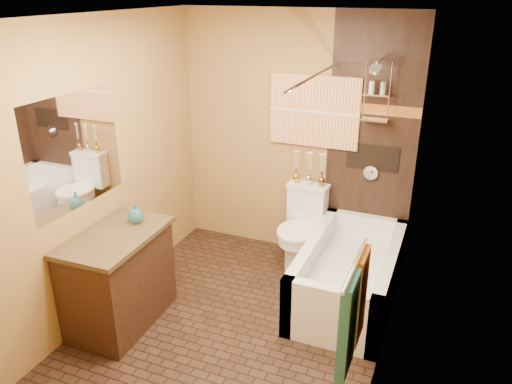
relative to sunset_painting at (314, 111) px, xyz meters
The scene contains 23 objects.
floor 2.15m from the sunset_painting, 97.72° to the right, with size 3.00×3.00×0.00m, color black.
wall_left 2.06m from the sunset_painting, 133.51° to the right, with size 0.02×3.00×2.50m, color #A1773E.
wall_right 1.81m from the sunset_painting, 55.86° to the right, with size 0.02×3.00×2.50m, color #A1773E.
wall_back 0.36m from the sunset_painting, behind, with size 2.40×0.02×2.50m, color #A1773E.
wall_front 3.00m from the sunset_painting, 93.85° to the right, with size 2.40×0.02×2.50m, color #A1773E.
ceiling 1.77m from the sunset_painting, 97.72° to the right, with size 3.00×3.00×0.00m, color silver.
alcove_tile_back 0.65m from the sunset_painting, ahead, with size 0.85×0.01×2.50m, color black.
alcove_tile_right 1.26m from the sunset_painting, 36.27° to the right, with size 0.01×1.50×2.50m, color black.
mosaic_band_back 0.58m from the sunset_painting, ahead, with size 0.85×0.01×0.10m, color #924A1A.
mosaic_band_right 1.22m from the sunset_painting, 36.55° to the right, with size 0.01×1.50×0.10m, color #924A1A.
alcove_niche 0.72m from the sunset_painting, ahead, with size 0.50×0.01×0.25m, color black.
shower_fixtures 0.62m from the sunset_painting, ahead, with size 0.24×0.33×1.16m.
curtain_rod 0.89m from the sunset_painting, 74.58° to the right, with size 0.03×0.03×1.55m, color silver.
towel_bar 2.70m from the sunset_painting, 69.38° to the right, with size 0.02×0.02×0.55m, color silver.
towel_teal 2.85m from the sunset_painting, 70.12° to the right, with size 0.05×0.22×0.52m, color #215A70.
towel_rust 2.61m from the sunset_painting, 68.16° to the right, with size 0.05×0.22×0.52m, color brown.
sunset_painting is the anchor object (origin of this frame).
vanity_mirror 2.25m from the sunset_painting, 128.05° to the right, with size 0.01×1.00×0.90m, color white.
bathtub 1.63m from the sunset_painting, 50.39° to the right, with size 0.80×1.50×0.55m.
toilet 1.17m from the sunset_painting, 90.00° to the right, with size 0.43×0.62×0.82m.
vanity 2.39m from the sunset_painting, 122.37° to the right, with size 0.60×0.96×0.83m.
teal_bottle 1.97m from the sunset_painting, 125.18° to the right, with size 0.14×0.14×0.21m, color #246A6E, non-canonical shape.
bud_vases 0.56m from the sunset_painting, 90.00° to the right, with size 0.34×0.07×0.33m.
Camera 1 is at (1.50, -3.16, 2.70)m, focal length 35.00 mm.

